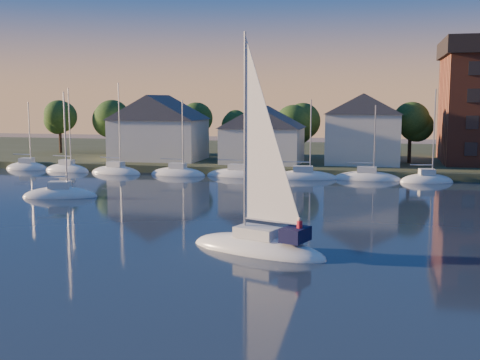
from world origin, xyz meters
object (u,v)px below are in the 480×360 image
(clubhouse_west, at_px, (159,127))
(clubhouse_east, at_px, (363,128))
(drifting_sailboat_left, at_px, (60,196))
(clubhouse_centre, at_px, (262,134))
(hero_sailboat, at_px, (259,242))

(clubhouse_west, height_order, clubhouse_east, clubhouse_east)
(clubhouse_east, height_order, drifting_sailboat_left, clubhouse_east)
(clubhouse_centre, height_order, clubhouse_east, clubhouse_east)
(clubhouse_centre, bearing_deg, drifting_sailboat_left, -118.84)
(hero_sailboat, bearing_deg, clubhouse_centre, -59.22)
(clubhouse_east, bearing_deg, hero_sailboat, -96.28)
(hero_sailboat, distance_m, drifting_sailboat_left, 29.85)
(clubhouse_west, bearing_deg, clubhouse_centre, -3.58)
(clubhouse_west, relative_size, clubhouse_east, 1.30)
(clubhouse_east, distance_m, hero_sailboat, 48.20)
(clubhouse_east, bearing_deg, clubhouse_west, -178.09)
(hero_sailboat, bearing_deg, clubhouse_east, -76.37)
(clubhouse_centre, xyz_separation_m, drifting_sailboat_left, (-15.70, -28.50, -5.04))
(hero_sailboat, xyz_separation_m, drifting_sailboat_left, (-24.46, 17.11, -0.54))
(hero_sailboat, height_order, drifting_sailboat_left, hero_sailboat)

